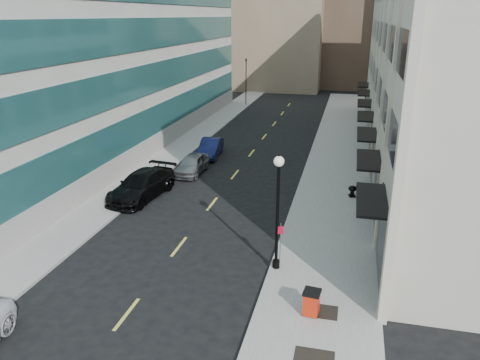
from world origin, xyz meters
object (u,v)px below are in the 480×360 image
at_px(urn_planter, 352,190).
at_px(car_black_pickup, 142,185).
at_px(traffic_signal, 246,62).
at_px(car_silver_sedan, 192,164).
at_px(car_blue_sedan, 210,148).
at_px(sign_post, 280,240).
at_px(trash_bin, 312,302).
at_px(lamppost, 278,203).

bearing_deg(urn_planter, car_black_pickup, -167.37).
relative_size(traffic_signal, urn_planter, 9.31).
distance_m(car_silver_sedan, car_blue_sedan, 4.76).
distance_m(car_blue_sedan, sign_post, 19.55).
xyz_separation_m(traffic_signal, car_blue_sedan, (2.30, -23.77, -4.97)).
xyz_separation_m(car_silver_sedan, car_blue_sedan, (0.00, 4.76, 0.01)).
distance_m(car_black_pickup, urn_planter, 13.81).
xyz_separation_m(car_silver_sedan, trash_bin, (10.45, -15.96, -0.01)).
bearing_deg(trash_bin, car_blue_sedan, 123.84).
height_order(car_black_pickup, car_silver_sedan, car_black_pickup).
relative_size(trash_bin, urn_planter, 1.43).
bearing_deg(car_silver_sedan, sign_post, -54.58).
xyz_separation_m(car_blue_sedan, trash_bin, (10.45, -20.72, -0.02)).
relative_size(car_blue_sedan, lamppost, 0.81).
bearing_deg(urn_planter, traffic_signal, 114.58).
bearing_deg(traffic_signal, sign_post, -75.09).
relative_size(traffic_signal, trash_bin, 6.52).
relative_size(car_black_pickup, car_blue_sedan, 1.32).
distance_m(car_black_pickup, car_silver_sedan, 5.70).
relative_size(car_silver_sedan, lamppost, 0.77).
xyz_separation_m(car_blue_sedan, sign_post, (8.68, -17.49, 0.92)).
height_order(trash_bin, lamppost, lamppost).
relative_size(car_silver_sedan, sign_post, 1.84).
height_order(car_silver_sedan, sign_post, sign_post).
distance_m(lamppost, sign_post, 1.79).
bearing_deg(sign_post, urn_planter, 49.53).
bearing_deg(traffic_signal, car_blue_sedan, -84.47).
bearing_deg(lamppost, sign_post, -20.99).
relative_size(car_silver_sedan, urn_planter, 5.74).
height_order(car_blue_sedan, trash_bin, car_blue_sedan).
xyz_separation_m(traffic_signal, lamppost, (10.80, -41.18, -2.28)).
bearing_deg(sign_post, trash_bin, -84.52).
distance_m(lamppost, urn_planter, 11.11).
xyz_separation_m(trash_bin, lamppost, (-1.95, 3.30, 2.71)).
height_order(traffic_signal, sign_post, traffic_signal).
bearing_deg(lamppost, car_black_pickup, 144.58).
height_order(car_silver_sedan, lamppost, lamppost).
xyz_separation_m(lamppost, sign_post, (0.18, -0.07, -1.78)).
bearing_deg(sign_post, traffic_signal, 81.69).
bearing_deg(car_silver_sedan, car_black_pickup, -105.17).
xyz_separation_m(trash_bin, urn_planter, (1.42, 13.50, -0.12)).
bearing_deg(traffic_signal, car_silver_sedan, -85.39).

